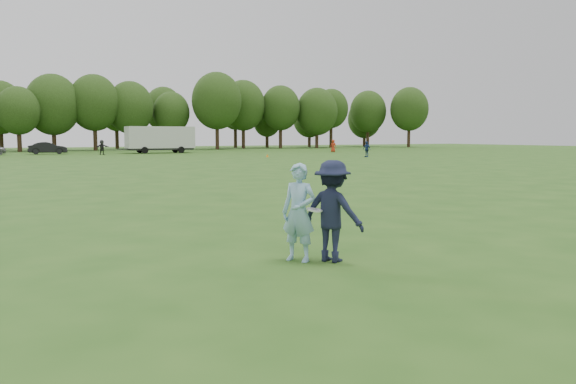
% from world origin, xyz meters
% --- Properties ---
extents(ground, '(200.00, 200.00, 0.00)m').
position_xyz_m(ground, '(0.00, 0.00, 0.00)').
color(ground, '#254E16').
rests_on(ground, ground).
extents(thrower, '(0.67, 0.73, 1.68)m').
position_xyz_m(thrower, '(-0.60, -0.15, 0.84)').
color(thrower, '#88B7D2').
rests_on(thrower, ground).
extents(defender, '(1.11, 1.29, 1.73)m').
position_xyz_m(defender, '(-0.11, -0.44, 0.86)').
color(defender, '#171C33').
rests_on(defender, ground).
extents(player_far_b, '(0.59, 0.98, 1.56)m').
position_xyz_m(player_far_b, '(27.81, 36.98, 0.78)').
color(player_far_b, navy).
rests_on(player_far_b, ground).
extents(player_far_c, '(0.89, 0.92, 1.59)m').
position_xyz_m(player_far_c, '(33.60, 52.11, 0.80)').
color(player_far_c, red).
rests_on(player_far_c, ground).
extents(player_far_d, '(1.59, 0.99, 1.64)m').
position_xyz_m(player_far_d, '(5.89, 56.16, 0.82)').
color(player_far_d, '#242424').
rests_on(player_far_d, ground).
extents(car_f, '(4.29, 1.88, 1.37)m').
position_xyz_m(car_f, '(0.76, 60.87, 0.69)').
color(car_f, black).
rests_on(car_f, ground).
extents(field_cone, '(0.28, 0.28, 0.30)m').
position_xyz_m(field_cone, '(19.15, 41.63, 0.15)').
color(field_cone, orange).
rests_on(field_cone, ground).
extents(disc_in_play, '(0.27, 0.27, 0.07)m').
position_xyz_m(disc_in_play, '(-0.43, -0.37, 0.90)').
color(disc_in_play, white).
rests_on(disc_in_play, ground).
extents(cargo_trailer, '(9.00, 2.75, 3.20)m').
position_xyz_m(cargo_trailer, '(13.16, 58.88, 1.78)').
color(cargo_trailer, silver).
rests_on(cargo_trailer, ground).
extents(treeline, '(130.35, 18.39, 11.74)m').
position_xyz_m(treeline, '(2.81, 76.90, 6.26)').
color(treeline, '#332114').
rests_on(treeline, ground).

